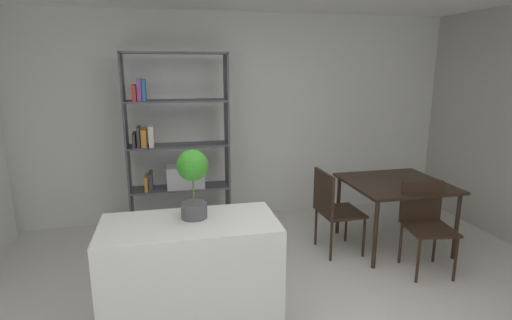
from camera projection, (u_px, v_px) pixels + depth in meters
back_partition at (218, 118)px, 5.14m from camera, size 6.29×0.06×2.62m
kitchen_island at (192, 280)px, 2.91m from camera, size 1.24×0.61×0.90m
potted_plant_on_island at (193, 177)px, 2.81m from camera, size 0.22×0.22×0.50m
open_bookshelf at (175, 151)px, 4.69m from camera, size 1.18×0.32×2.12m
dining_table at (395, 188)px, 4.36m from camera, size 1.04×1.00×0.74m
dining_chair_island_side at (332, 205)px, 4.23m from camera, size 0.45×0.47×0.90m
dining_chair_near at (425, 218)px, 3.90m from camera, size 0.48×0.50×0.87m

